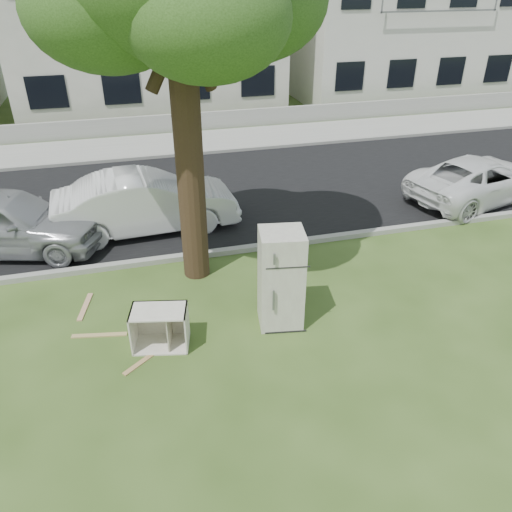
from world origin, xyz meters
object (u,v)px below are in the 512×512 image
object	(u,v)px
car_center	(146,202)
fridge	(281,279)
cabinet	(160,328)
car_left	(5,221)
car_right	(480,179)

from	to	relation	value
car_center	fridge	bearing A→B (deg)	-159.03
fridge	cabinet	bearing A→B (deg)	-167.79
fridge	car_left	size ratio (longest dim) A/B	0.43
cabinet	car_center	bearing A→B (deg)	100.72
car_right	car_left	size ratio (longest dim) A/B	1.01
car_center	car_right	distance (m)	9.05
cabinet	car_left	distance (m)	5.24
fridge	car_left	xyz separation A→B (m)	(-5.16, 4.18, -0.19)
car_right	car_left	world-z (taller)	car_left
car_center	car_left	xyz separation A→B (m)	(-3.14, -0.26, 0.01)
car_right	car_left	bearing A→B (deg)	74.06
cabinet	fridge	bearing A→B (deg)	15.38
car_center	car_left	size ratio (longest dim) A/B	1.02
cabinet	car_center	distance (m)	4.56
fridge	car_left	distance (m)	6.64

